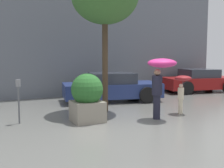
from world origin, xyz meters
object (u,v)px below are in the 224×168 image
Objects in this scene: planter_box at (87,97)px; parked_car_near at (112,88)px; person_child at (182,85)px; person_adult at (160,72)px; parked_car_far at (199,81)px; parking_meter at (18,92)px.

planter_box reaches higher than parked_car_near.
person_adult is at bearing -174.31° from person_child.
person_child reaches higher than parked_car_far.
parked_car_far is (7.87, 3.85, -0.16)m from planter_box.
parked_car_far is at bearing 30.93° from person_child.
person_child is 3.57m from parked_car_near.
parked_car_near is at bearing 53.52° from planter_box.
planter_box is 3.35m from person_child.
planter_box is at bearing 163.35° from person_child.
parked_car_near and parked_car_far have the same top height.
person_child reaches higher than parked_car_near.
person_adult is 3.84m from parked_car_near.
parked_car_far is at bearing -71.15° from parked_car_near.
person_adult reaches higher than parked_car_near.
person_child is 6.17m from parked_car_far.
parked_car_far is 3.21× the size of parking_meter.
planter_box is at bearing 154.60° from parked_car_near.
planter_box reaches higher than parked_car_far.
person_adult is at bearing -16.88° from planter_box.
parked_car_near is 5.65m from parked_car_far.
person_child is 1.01× the size of parking_meter.
person_adult is at bearing 138.74° from parked_car_far.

